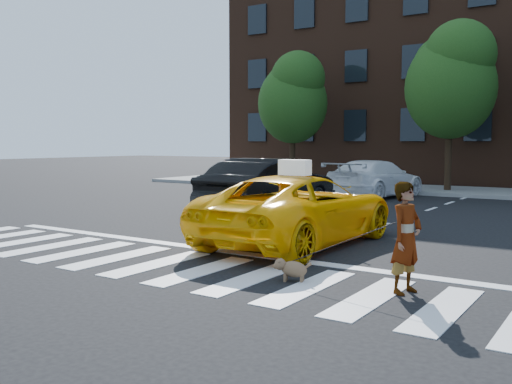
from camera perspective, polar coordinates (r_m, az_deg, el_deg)
ground at (r=10.32m, az=-9.83°, el=-7.11°), size 120.00×120.00×0.00m
crosswalk at (r=10.31m, az=-9.83°, el=-7.08°), size 13.00×2.40×0.01m
stop_line at (r=11.51m, az=-4.34°, el=-5.76°), size 12.00×0.30×0.01m
sidewalk_far at (r=25.86m, az=17.79°, el=0.16°), size 30.00×4.00×0.15m
building at (r=33.28m, az=21.64°, el=11.30°), size 26.00×10.00×12.00m
tree_left at (r=28.11m, az=3.75°, el=9.67°), size 3.39×3.38×6.50m
tree_mid at (r=25.29m, az=18.95°, el=10.87°), size 3.69×3.69×7.10m
taxi at (r=12.10m, az=4.34°, el=-1.74°), size 2.55×5.34×1.47m
black_sedan at (r=16.86m, az=1.35°, el=0.55°), size 1.87×5.13×1.68m
white_suv at (r=22.71m, az=11.86°, el=1.31°), size 2.68×5.25×1.46m
woman at (r=8.38m, az=14.79°, el=-4.45°), size 0.52×0.66×1.60m
dog at (r=8.91m, az=3.51°, el=-7.63°), size 0.61×0.36×0.35m
taxi_sign at (r=11.85m, az=3.90°, el=2.47°), size 0.66×0.29×0.32m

